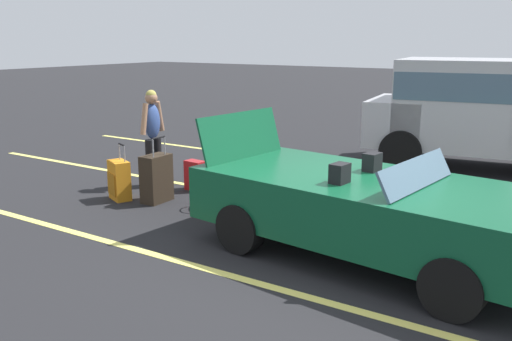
% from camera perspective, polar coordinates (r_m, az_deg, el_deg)
% --- Properties ---
extents(ground_plane, '(80.00, 80.00, 0.00)m').
position_cam_1_polar(ground_plane, '(6.70, 11.40, -8.73)').
color(ground_plane, black).
extents(lot_line_near, '(18.00, 0.12, 0.01)m').
position_cam_1_polar(lot_line_near, '(5.62, 6.38, -13.01)').
color(lot_line_near, '#EAE066').
rests_on(lot_line_near, ground_plane).
extents(lot_line_mid, '(18.00, 0.12, 0.01)m').
position_cam_1_polar(lot_line_mid, '(7.96, 15.21, -5.35)').
color(lot_line_mid, '#EAE066').
rests_on(lot_line_mid, ground_plane).
extents(lot_line_far, '(18.00, 0.12, 0.01)m').
position_cam_1_polar(lot_line_far, '(10.47, 19.83, -1.20)').
color(lot_line_far, '#EAE066').
rests_on(lot_line_far, ground_plane).
extents(convertible_car, '(4.31, 2.21, 1.53)m').
position_cam_1_polar(convertible_car, '(6.42, 13.20, -4.20)').
color(convertible_car, '#0F4C2D').
rests_on(convertible_car, ground_plane).
extents(suitcase_large_black, '(0.31, 0.49, 1.04)m').
position_cam_1_polar(suitcase_large_black, '(8.79, -10.14, -0.81)').
color(suitcase_large_black, '#2D2319').
rests_on(suitcase_large_black, ground_plane).
extents(suitcase_medium_bright, '(0.46, 0.38, 0.89)m').
position_cam_1_polar(suitcase_medium_bright, '(9.04, -13.78, -0.97)').
color(suitcase_medium_bright, orange).
rests_on(suitcase_medium_bright, ground_plane).
extents(suitcase_small_carryon, '(0.36, 0.23, 0.50)m').
position_cam_1_polar(suitcase_small_carryon, '(9.40, -6.22, -0.50)').
color(suitcase_small_carryon, red).
rests_on(suitcase_small_carryon, ground_plane).
extents(duffel_bag, '(0.66, 0.67, 0.34)m').
position_cam_1_polar(duffel_bag, '(8.37, -4.92, -2.86)').
color(duffel_bag, red).
rests_on(duffel_bag, ground_plane).
extents(traveler_person, '(0.25, 0.61, 1.65)m').
position_cam_1_polar(traveler_person, '(9.63, -10.49, 3.82)').
color(traveler_person, black).
rests_on(traveler_person, ground_plane).
extents(parked_pickup_truck_near, '(5.22, 2.62, 2.10)m').
position_cam_1_polar(parked_pickup_truck_near, '(11.59, 22.00, 5.54)').
color(parked_pickup_truck_near, '#B2B2B7').
rests_on(parked_pickup_truck_near, ground_plane).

